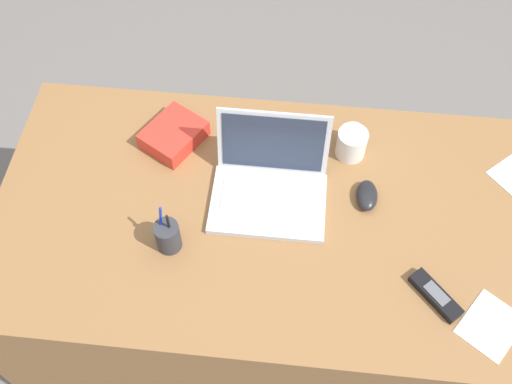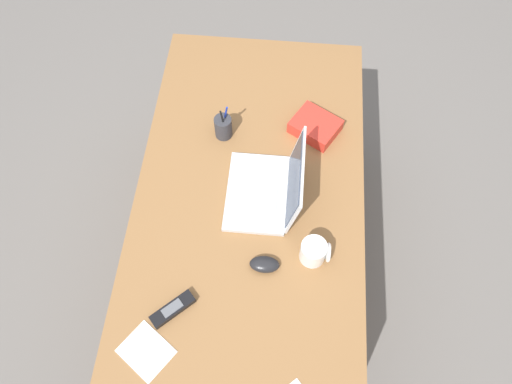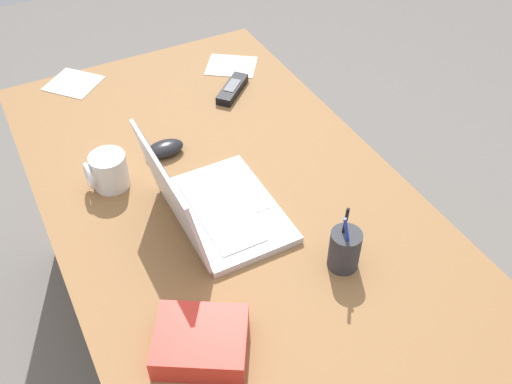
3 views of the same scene
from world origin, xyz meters
name	(u,v)px [view 2 (image 2 of 3)]	position (x,y,z in m)	size (l,w,h in m)	color
ground_plane	(251,265)	(0.00, 0.00, 0.00)	(6.00, 6.00, 0.00)	slate
desk	(250,235)	(0.00, 0.00, 0.36)	(1.54, 0.82, 0.73)	olive
laptop	(269,189)	(-0.01, 0.07, 0.77)	(0.32, 0.26, 0.22)	silver
computer_mouse	(264,264)	(0.26, 0.08, 0.75)	(0.06, 0.10, 0.04)	black
coffee_mug_white	(314,252)	(0.21, 0.24, 0.77)	(0.09, 0.10, 0.09)	white
cordless_phone	(173,309)	(0.44, -0.20, 0.74)	(0.13, 0.14, 0.03)	black
pen_holder	(223,127)	(-0.26, -0.12, 0.78)	(0.07, 0.07, 0.16)	#333338
snack_bag	(315,126)	(-0.31, 0.22, 0.76)	(0.14, 0.17, 0.05)	red
paper_note_left	(146,351)	(0.57, -0.26, 0.73)	(0.12, 0.15, 0.00)	white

